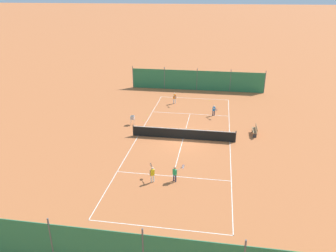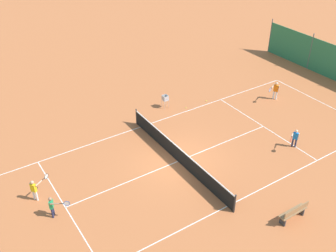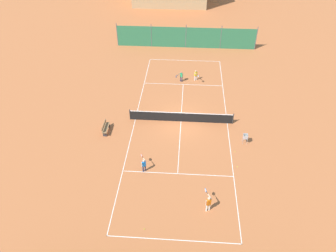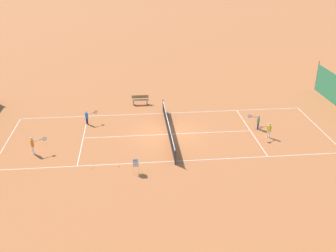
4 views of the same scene
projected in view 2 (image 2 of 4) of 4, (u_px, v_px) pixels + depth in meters
The scene contains 11 objects.
ground_plane at pixel (178, 161), 21.33m from camera, with size 600.00×600.00×0.00m, color #BC6638.
court_line_markings at pixel (178, 161), 21.33m from camera, with size 8.25×23.85×0.01m.
tennis_net at pixel (178, 154), 21.06m from camera, with size 9.18×0.08×1.06m.
player_near_baseline at pixel (35, 188), 18.49m from camera, with size 0.51×0.99×1.17m.
player_near_service at pixel (53, 205), 17.56m from camera, with size 0.76×0.82×1.13m.
player_far_service at pixel (276, 90), 26.79m from camera, with size 0.46×1.09×1.29m.
player_far_baseline at pixel (295, 137), 22.08m from camera, with size 0.51×0.98×1.15m.
tennis_ball_mid_court at pixel (206, 101), 26.94m from camera, with size 0.07×0.07×0.07m, color #CCE033.
tennis_ball_far_corner at pixel (186, 108), 26.14m from camera, with size 0.07×0.07×0.07m, color #CCE033.
ball_hopper at pixel (165, 99), 25.89m from camera, with size 0.36×0.36×0.89m.
courtside_bench at pixel (294, 212), 17.50m from camera, with size 0.36×1.50×0.84m.
Camera 2 is at (-13.83, 9.70, 13.17)m, focal length 42.00 mm.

